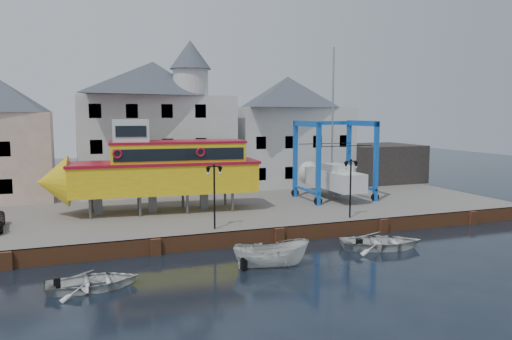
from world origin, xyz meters
name	(u,v)px	position (x,y,z in m)	size (l,w,h in m)	color
ground	(279,243)	(0.00, 0.00, 0.00)	(140.00, 140.00, 0.00)	black
hardstanding	(229,206)	(0.00, 11.00, 0.50)	(44.00, 22.00, 1.00)	#605E58
quay_wall	(278,235)	(0.00, 0.10, 0.50)	(44.00, 0.47, 1.00)	brown
building_pink	(2,140)	(-18.00, 18.00, 6.15)	(8.00, 7.00, 10.30)	tan
building_white_main	(156,125)	(-4.87, 18.39, 7.34)	(14.00, 8.30, 14.00)	beige
building_white_right	(287,130)	(9.00, 19.00, 6.60)	(12.00, 8.00, 11.20)	beige
shed_dark	(378,163)	(19.00, 17.00, 3.00)	(8.00, 7.00, 4.00)	black
lamp_post_left	(214,180)	(-4.00, 1.20, 4.17)	(1.12, 0.32, 4.20)	black
lamp_post_right	(351,174)	(6.00, 1.20, 4.17)	(1.12, 0.32, 4.20)	black
tour_boat	(152,169)	(-6.85, 8.13, 4.28)	(16.24, 5.16, 6.96)	#59595E
travel_lift	(330,173)	(8.82, 9.32, 3.18)	(6.10, 8.63, 13.02)	#0F62B9
motorboat_a	(271,267)	(-2.40, -4.58, 0.00)	(1.59, 4.22, 1.63)	silver
motorboat_b	(381,248)	(5.48, -3.45, 0.00)	(3.63, 5.09, 1.05)	silver
motorboat_d	(93,289)	(-11.75, -4.73, 0.00)	(3.11, 4.35, 0.90)	silver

